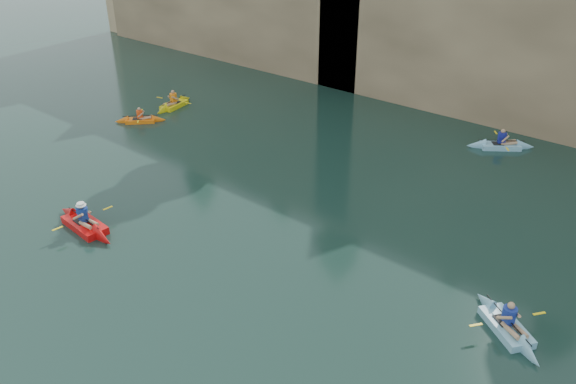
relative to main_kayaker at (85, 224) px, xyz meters
The scene contains 9 objects.
ground 6.04m from the main_kayaker, ahead, with size 160.00×160.00×0.00m, color black.
cliff_slab_center 23.98m from the main_kayaker, 69.95° to the left, with size 24.00×2.40×11.40m, color tan.
sea_cave_west 24.49m from the main_kayaker, 119.43° to the left, with size 4.50×1.00×4.00m, color black.
sea_cave_center 21.41m from the main_kayaker, 84.63° to the left, with size 3.50×1.00×3.20m, color black.
main_kayaker is the anchor object (origin of this frame).
kayaker_orange 11.51m from the main_kayaker, 131.87° to the left, with size 2.52×2.56×1.11m.
kayaker_ltblue_near 15.85m from the main_kayaker, 17.94° to the left, with size 3.15×2.63×1.32m.
kayaker_yellow 14.09m from the main_kayaker, 125.39° to the left, with size 2.56×3.34×1.33m.
kayaker_ltblue_mid 20.64m from the main_kayaker, 61.83° to the left, with size 3.26×2.70×1.32m.
Camera 1 is at (12.28, -8.76, 11.91)m, focal length 35.00 mm.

